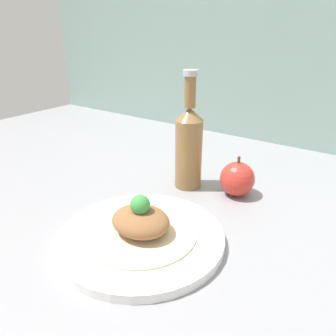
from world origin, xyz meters
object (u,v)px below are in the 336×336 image
at_px(plate, 141,236).
at_px(cider_bottle, 189,145).
at_px(apple, 237,179).
at_px(plated_food, 141,223).

relative_size(plate, cider_bottle, 1.09).
bearing_deg(plate, apple, 76.64).
xyz_separation_m(plate, apple, (0.06, 0.25, 0.03)).
bearing_deg(apple, plate, -103.36).
distance_m(plated_food, cider_bottle, 0.24).
distance_m(plated_food, apple, 0.26).
distance_m(cider_bottle, apple, 0.13).
relative_size(plated_food, cider_bottle, 0.73).
height_order(plate, apple, apple).
bearing_deg(apple, cider_bottle, -167.48).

